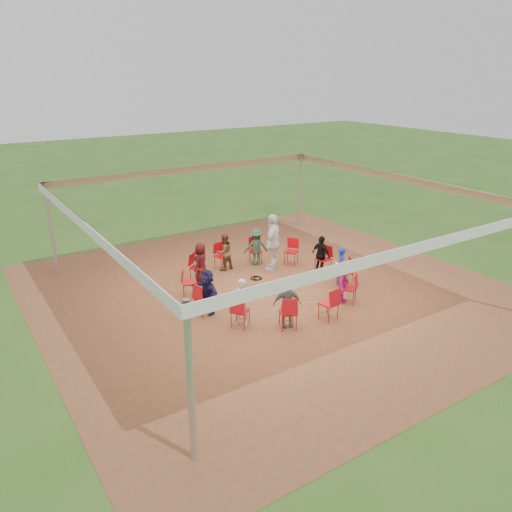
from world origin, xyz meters
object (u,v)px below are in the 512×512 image
person_seated_0 (342,267)px  person_seated_4 (201,262)px  chair_0 (345,272)px  chair_9 (288,313)px  chair_1 (323,259)px  person_seated_5 (207,292)px  person_seated_7 (287,304)px  chair_6 (190,283)px  laptop (336,268)px  person_seated_1 (321,255)px  cable_coil (257,278)px  chair_2 (291,252)px  chair_7 (204,299)px  person_seated_2 (256,247)px  person_seated_3 (224,252)px  chair_10 (329,304)px  chair_5 (198,267)px  standing_person (273,242)px  person_seated_8 (345,282)px  person_seated_6 (242,302)px  chair_8 (240,311)px  chair_3 (255,251)px  chair_11 (348,288)px  chair_4 (222,256)px

person_seated_0 → person_seated_4: bearing=75.0°
chair_0 → chair_9: bearing=135.0°
chair_1 → chair_0: bearing=165.0°
person_seated_5 → person_seated_7: 2.24m
chair_6 → chair_9: same height
chair_6 → laptop: (4.09, -1.74, 0.15)m
person_seated_1 → cable_coil: (-2.04, 0.71, -0.61)m
chair_2 → chair_7: same height
person_seated_5 → person_seated_2: bearing=120.0°
person_seated_3 → person_seated_1: bearing=135.0°
person_seated_2 → chair_6: bearing=43.5°
chair_6 → chair_10: 4.09m
chair_5 → person_seated_2: 2.31m
person_seated_0 → laptop: person_seated_0 is taller
person_seated_0 → standing_person: 2.46m
person_seated_8 → laptop: (0.57, 0.98, -0.04)m
chair_1 → person_seated_8: 2.31m
person_seated_6 → chair_8: bearing=-90.0°
cable_coil → person_seated_1: bearing=-19.2°
person_seated_6 → chair_2: bearing=90.0°
chair_10 → person_seated_3: bearing=90.0°
chair_3 → person_seated_0: 3.26m
person_seated_6 → laptop: (3.71, 0.54, -0.04)m
person_seated_6 → chair_3: bearing=105.4°
chair_11 → laptop: bearing=28.3°
chair_6 → person_seated_0: 4.61m
chair_11 → person_seated_2: bearing=60.9°
chair_5 → chair_8: bearing=45.0°
chair_5 → person_seated_6: bearing=46.5°
chair_7 → standing_person: 3.82m
person_seated_8 → laptop: bearing=23.0°
laptop → chair_3: bearing=41.4°
chair_1 → person_seated_3: size_ratio=0.72×
chair_3 → person_seated_8: 3.99m
person_seated_2 → person_seated_5: 3.89m
chair_0 → person_seated_7: person_seated_7 is taller
chair_5 → chair_6: same height
person_seated_5 → chair_3: bearing=120.9°
person_seated_1 → person_seated_2: same height
chair_7 → chair_8: same height
chair_1 → chair_4: same height
chair_10 → chair_6: bearing=120.0°
standing_person → chair_11: bearing=57.8°
chair_10 → person_seated_1: size_ratio=0.72×
chair_2 → chair_6: same height
person_seated_3 → laptop: size_ratio=3.22×
chair_0 → chair_4: size_ratio=1.00×
person_seated_4 → chair_6: bearing=9.4°
person_seated_0 → chair_9: bearing=136.5°
chair_3 → person_seated_3: size_ratio=0.72×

